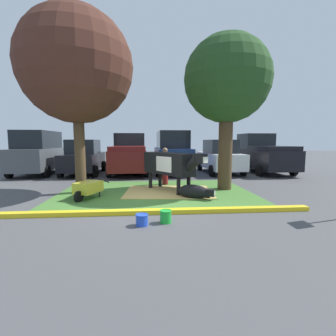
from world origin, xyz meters
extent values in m
plane|color=#4C4C4F|center=(0.00, 0.00, 0.00)|extent=(80.00, 80.00, 0.00)
cube|color=#477A33|center=(0.42, 1.63, 0.01)|extent=(7.13, 5.16, 0.02)
cube|color=yellow|center=(0.42, -1.11, 0.06)|extent=(8.33, 0.24, 0.12)
cube|color=tan|center=(0.91, 1.58, 0.03)|extent=(3.37, 2.64, 0.04)
cylinder|color=#4C3823|center=(-2.36, 1.76, 1.58)|extent=(0.38, 0.38, 3.17)
sphere|color=#4C281E|center=(-2.36, 1.76, 4.57)|extent=(4.00, 4.00, 4.00)
cylinder|color=#4C3823|center=(3.20, 2.00, 1.57)|extent=(0.54, 0.54, 3.14)
sphere|color=#23471E|center=(3.20, 2.00, 4.31)|extent=(3.33, 3.33, 3.33)
cube|color=black|center=(0.92, 1.78, 1.09)|extent=(1.87, 2.30, 0.80)
cube|color=white|center=(1.00, 1.66, 1.09)|extent=(1.10, 1.15, 0.56)
cylinder|color=black|center=(1.67, 0.68, 1.19)|extent=(0.62, 0.70, 0.58)
cube|color=black|center=(1.85, 0.42, 1.37)|extent=(0.46, 0.51, 0.32)
cube|color=white|center=(1.96, 0.25, 1.33)|extent=(0.23, 0.21, 0.20)
cylinder|color=black|center=(1.61, 1.21, 0.35)|extent=(0.14, 0.14, 0.69)
cylinder|color=black|center=(1.20, 0.93, 0.35)|extent=(0.14, 0.14, 0.69)
cylinder|color=black|center=(0.64, 2.63, 0.35)|extent=(0.14, 0.14, 0.69)
cylinder|color=black|center=(0.23, 2.36, 0.35)|extent=(0.14, 0.14, 0.69)
cylinder|color=black|center=(0.24, 2.77, 0.84)|extent=(0.06, 0.06, 0.70)
ellipsoid|color=black|center=(1.65, 0.52, 0.24)|extent=(1.19, 0.99, 0.48)
cube|color=black|center=(2.16, 0.20, 0.26)|extent=(0.34, 0.32, 0.22)
cube|color=silver|center=(2.26, 0.13, 0.26)|extent=(0.10, 0.12, 0.16)
cylinder|color=black|center=(2.04, 0.48, 0.06)|extent=(0.35, 0.27, 0.10)
cylinder|color=maroon|center=(0.89, 3.22, 0.42)|extent=(0.26, 0.26, 0.84)
cylinder|color=#9E7F5B|center=(0.89, 3.22, 1.13)|extent=(0.34, 0.34, 0.58)
sphere|color=#8C664C|center=(0.89, 3.22, 1.54)|extent=(0.23, 0.23, 0.23)
cylinder|color=#9E7F5B|center=(1.11, 3.24, 1.16)|extent=(0.09, 0.09, 0.55)
cylinder|color=#9E7F5B|center=(0.67, 3.21, 1.16)|extent=(0.09, 0.09, 0.55)
cube|color=gold|center=(-1.86, 0.78, 0.40)|extent=(0.91, 1.06, 0.36)
cylinder|color=black|center=(-2.06, 0.32, 0.18)|extent=(0.23, 0.37, 0.36)
cylinder|color=black|center=(-1.54, 0.97, 0.12)|extent=(0.04, 0.04, 0.24)
cylinder|color=black|center=(-1.94, 1.14, 0.12)|extent=(0.04, 0.04, 0.24)
cylinder|color=black|center=(-1.40, 1.29, 0.52)|extent=(0.25, 0.50, 0.23)
cylinder|color=black|center=(-1.81, 1.47, 0.52)|extent=(0.25, 0.50, 0.23)
cylinder|color=blue|center=(-0.01, -1.99, 0.13)|extent=(0.28, 0.28, 0.25)
torus|color=blue|center=(-0.01, -1.99, 0.25)|extent=(0.30, 0.30, 0.02)
cylinder|color=green|center=(0.55, -1.84, 0.15)|extent=(0.27, 0.27, 0.29)
torus|color=green|center=(0.55, -1.84, 0.29)|extent=(0.29, 0.29, 0.02)
cube|color=#4C5156|center=(-6.22, 7.37, 0.92)|extent=(2.00, 4.64, 1.20)
cube|color=black|center=(-6.22, 7.37, 2.02)|extent=(1.74, 3.24, 1.00)
cylinder|color=black|center=(-7.20, 8.84, 0.32)|extent=(0.23, 0.64, 0.64)
cylinder|color=black|center=(-5.30, 8.89, 0.32)|extent=(0.23, 0.64, 0.64)
cylinder|color=black|center=(-7.14, 5.86, 0.32)|extent=(0.23, 0.64, 0.64)
cylinder|color=black|center=(-5.24, 5.90, 0.32)|extent=(0.23, 0.64, 0.64)
cube|color=black|center=(-3.62, 7.21, 0.77)|extent=(1.90, 4.44, 0.90)
cube|color=black|center=(-3.62, 7.21, 1.62)|extent=(1.63, 2.23, 0.80)
cylinder|color=black|center=(-4.55, 8.62, 0.32)|extent=(0.23, 0.64, 0.64)
cylinder|color=black|center=(-2.75, 8.66, 0.32)|extent=(0.23, 0.64, 0.64)
cylinder|color=black|center=(-4.49, 5.76, 0.32)|extent=(0.23, 0.64, 0.64)
cylinder|color=black|center=(-2.69, 5.80, 0.32)|extent=(0.23, 0.64, 0.64)
cube|color=maroon|center=(-0.98, 7.41, 0.87)|extent=(2.12, 5.44, 1.10)
cube|color=black|center=(-1.00, 8.35, 1.92)|extent=(1.88, 1.84, 1.00)
cube|color=maroon|center=(-0.96, 6.20, 1.54)|extent=(1.96, 2.74, 0.24)
cylinder|color=black|center=(-2.02, 9.14, 0.32)|extent=(0.23, 0.64, 0.64)
cylinder|color=black|center=(-0.02, 9.19, 0.32)|extent=(0.23, 0.64, 0.64)
cylinder|color=black|center=(-1.94, 5.63, 0.32)|extent=(0.23, 0.64, 0.64)
cylinder|color=black|center=(0.06, 5.68, 0.32)|extent=(0.23, 0.64, 0.64)
cube|color=navy|center=(1.59, 7.24, 0.92)|extent=(2.00, 4.64, 1.20)
cube|color=black|center=(1.59, 7.24, 2.02)|extent=(1.74, 3.24, 1.00)
cylinder|color=black|center=(0.61, 8.72, 0.32)|extent=(0.23, 0.64, 0.64)
cylinder|color=black|center=(2.51, 8.76, 0.32)|extent=(0.23, 0.64, 0.64)
cylinder|color=black|center=(0.67, 5.73, 0.32)|extent=(0.23, 0.64, 0.64)
cylinder|color=black|center=(2.57, 5.77, 0.32)|extent=(0.23, 0.64, 0.64)
cube|color=silver|center=(4.50, 7.02, 0.77)|extent=(1.90, 4.44, 0.90)
cube|color=black|center=(4.50, 7.02, 1.62)|extent=(1.63, 2.23, 0.80)
cylinder|color=black|center=(3.57, 8.43, 0.32)|extent=(0.23, 0.64, 0.64)
cylinder|color=black|center=(5.37, 8.47, 0.32)|extent=(0.23, 0.64, 0.64)
cylinder|color=black|center=(3.63, 5.57, 0.32)|extent=(0.23, 0.64, 0.64)
cylinder|color=black|center=(5.43, 5.61, 0.32)|extent=(0.23, 0.64, 0.64)
cube|color=black|center=(7.23, 7.19, 0.87)|extent=(2.12, 5.44, 1.10)
cube|color=black|center=(7.20, 8.14, 1.92)|extent=(1.88, 1.84, 1.00)
cube|color=black|center=(7.25, 5.98, 1.54)|extent=(1.96, 2.74, 0.24)
cylinder|color=black|center=(6.19, 8.92, 0.32)|extent=(0.23, 0.64, 0.64)
cylinder|color=black|center=(8.19, 8.97, 0.32)|extent=(0.23, 0.64, 0.64)
cylinder|color=black|center=(6.26, 5.41, 0.32)|extent=(0.23, 0.64, 0.64)
cylinder|color=black|center=(8.26, 5.46, 0.32)|extent=(0.23, 0.64, 0.64)
camera|label=1|loc=(0.14, -7.46, 1.93)|focal=26.07mm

